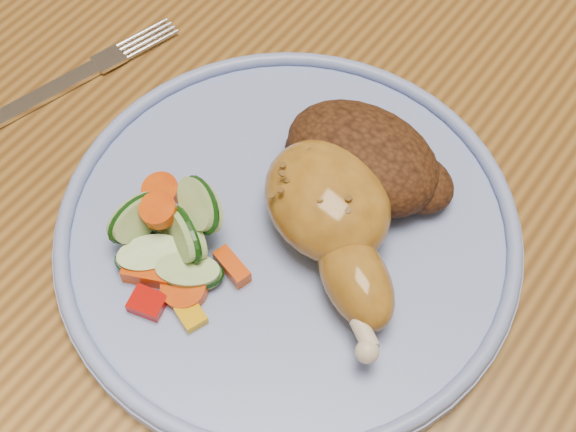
{
  "coord_description": "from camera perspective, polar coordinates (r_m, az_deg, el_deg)",
  "views": [
    {
      "loc": [
        0.13,
        -0.35,
        1.2
      ],
      "look_at": [
        -0.03,
        -0.14,
        0.78
      ],
      "focal_mm": 50.0,
      "sensor_mm": 36.0,
      "label": 1
    }
  ],
  "objects": [
    {
      "name": "dining_table",
      "position": [
        0.65,
        9.19,
        2.08
      ],
      "size": [
        0.9,
        1.4,
        0.75
      ],
      "color": "brown",
      "rests_on": "ground"
    },
    {
      "name": "plate",
      "position": [
        0.52,
        0.0,
        -1.23
      ],
      "size": [
        0.3,
        0.3,
        0.01
      ],
      "primitive_type": "cylinder",
      "color": "#758CD1",
      "rests_on": "dining_table"
    },
    {
      "name": "plate_rim",
      "position": [
        0.51,
        0.0,
        -0.59
      ],
      "size": [
        0.3,
        0.3,
        0.01
      ],
      "primitive_type": "torus",
      "color": "#758CD1",
      "rests_on": "plate"
    },
    {
      "name": "chicken_leg",
      "position": [
        0.49,
        3.28,
        -0.19
      ],
      "size": [
        0.14,
        0.13,
        0.05
      ],
      "color": "#A77223",
      "rests_on": "plate"
    },
    {
      "name": "rice_pilaf",
      "position": [
        0.52,
        5.54,
        3.98
      ],
      "size": [
        0.12,
        0.08,
        0.05
      ],
      "color": "#3F210F",
      "rests_on": "plate"
    },
    {
      "name": "vegetable_pile",
      "position": [
        0.5,
        -8.28,
        -1.55
      ],
      "size": [
        0.1,
        0.1,
        0.05
      ],
      "color": "#A50A05",
      "rests_on": "plate"
    },
    {
      "name": "fork",
      "position": [
        0.62,
        -16.1,
        8.78
      ],
      "size": [
        0.06,
        0.16,
        0.0
      ],
      "color": "silver",
      "rests_on": "dining_table"
    }
  ]
}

